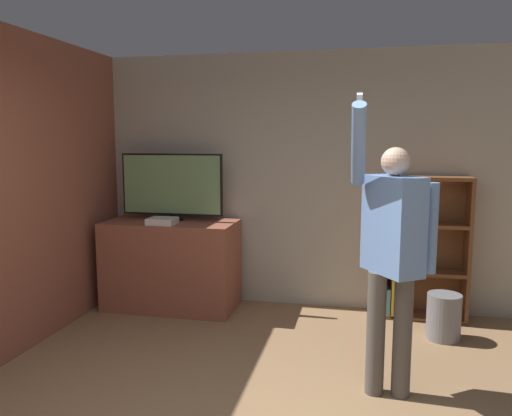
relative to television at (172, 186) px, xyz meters
The scene contains 8 objects.
wall_back 1.26m from the television, 15.97° to the left, with size 6.02×0.06×2.70m.
wall_side_brick 1.45m from the television, 124.85° to the right, with size 0.06×4.62×2.70m.
tv_ledge 0.84m from the television, 90.00° to the right, with size 1.38×0.66×0.94m.
television is the anchor object (origin of this frame).
game_console 0.42m from the television, 93.04° to the right, with size 0.28×0.24×0.07m.
bookshelf 2.60m from the television, ahead, with size 0.81×0.28×1.43m.
person 2.66m from the television, 34.67° to the right, with size 0.58×0.58×2.08m.
waste_bin 2.96m from the television, ahead, with size 0.30×0.30×0.42m.
Camera 1 is at (0.76, -2.25, 1.79)m, focal length 35.00 mm.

